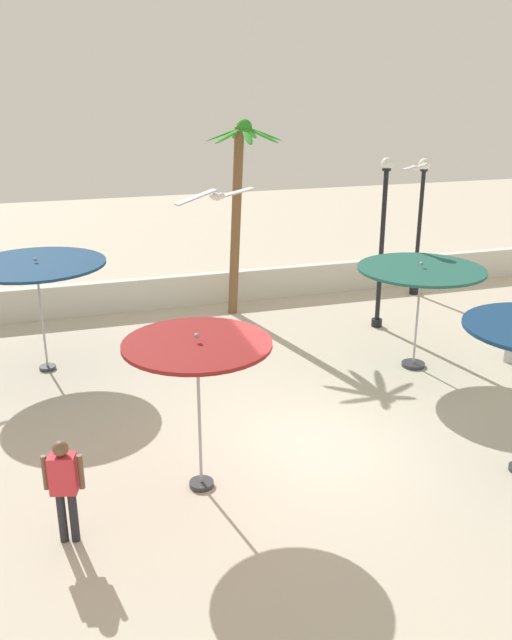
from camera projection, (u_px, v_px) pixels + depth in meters
ground_plane at (307, 450)px, 11.72m from camera, size 56.00×56.00×0.00m
boundary_wall at (199, 289)px, 19.27m from camera, size 25.20×0.30×0.89m
patio_umbrella_0 at (36, 267)px, 14.22m from camera, size 2.93×2.93×2.57m
patio_umbrella_1 at (197, 351)px, 9.92m from camera, size 2.23×2.23×2.61m
patio_umbrella_2 at (421, 274)px, 14.46m from camera, size 2.74×2.74×2.43m
palm_tree_0 at (239, 195)px, 17.64m from camera, size 1.98×2.02×5.18m
lamp_post_0 at (382, 241)px, 16.87m from camera, size 0.29×0.29×4.34m
lamp_post_2 at (420, 217)px, 19.53m from camera, size 0.34×0.34×4.02m
guest_0 at (64, 482)px, 9.12m from camera, size 0.54×0.33×1.58m
seagull_0 at (216, 196)px, 10.21m from camera, size 1.35×0.56×0.19m
seagull_2 at (415, 167)px, 17.75m from camera, size 1.04×0.66×0.14m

